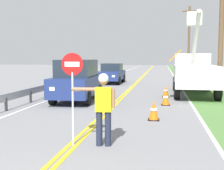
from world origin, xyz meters
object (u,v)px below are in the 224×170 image
at_px(oncoming_suv_nearest, 77,80).
at_px(traffic_cone_mid, 166,98).
at_px(traffic_cone_tail, 166,91).
at_px(utility_bucket_truck, 194,71).
at_px(utility_pole_mid, 189,39).
at_px(traffic_cone_lead, 154,111).
at_px(stop_sign_paddle, 72,78).
at_px(flagger_worker, 103,105).
at_px(utility_pole_near, 221,23).
at_px(oncoming_sedan_second, 112,74).

xyz_separation_m(oncoming_suv_nearest, traffic_cone_mid, (4.46, -0.67, -0.72)).
bearing_deg(traffic_cone_tail, utility_bucket_truck, 47.33).
bearing_deg(utility_pole_mid, traffic_cone_lead, -97.33).
distance_m(stop_sign_paddle, utility_pole_mid, 31.37).
bearing_deg(utility_pole_mid, utility_bucket_truck, -94.03).
height_order(stop_sign_paddle, traffic_cone_mid, stop_sign_paddle).
bearing_deg(flagger_worker, utility_pole_near, 66.51).
distance_m(utility_bucket_truck, traffic_cone_mid, 4.96).
bearing_deg(traffic_cone_tail, utility_pole_mid, 81.91).
distance_m(traffic_cone_mid, traffic_cone_tail, 2.73).
distance_m(oncoming_suv_nearest, traffic_cone_mid, 4.56).
bearing_deg(flagger_worker, traffic_cone_lead, 70.08).
bearing_deg(traffic_cone_lead, flagger_worker, -109.92).
height_order(utility_bucket_truck, traffic_cone_lead, utility_bucket_truck).
bearing_deg(utility_bucket_truck, flagger_worker, -106.67).
xyz_separation_m(flagger_worker, stop_sign_paddle, (-0.77, -0.07, 0.66)).
relative_size(utility_pole_near, traffic_cone_tail, 11.52).
distance_m(flagger_worker, stop_sign_paddle, 1.02).
distance_m(utility_bucket_truck, utility_pole_mid, 19.89).
bearing_deg(oncoming_suv_nearest, utility_pole_mid, 72.19).
xyz_separation_m(utility_bucket_truck, utility_pole_mid, (1.38, 19.61, 3.06)).
bearing_deg(traffic_cone_lead, traffic_cone_tail, 85.37).
distance_m(utility_bucket_truck, oncoming_sedan_second, 8.79).
bearing_deg(utility_pole_near, traffic_cone_lead, -114.89).
relative_size(traffic_cone_lead, traffic_cone_tail, 1.00).
xyz_separation_m(oncoming_sedan_second, utility_pole_near, (7.66, -6.21, 3.38)).
relative_size(utility_bucket_truck, traffic_cone_lead, 9.80).
distance_m(oncoming_suv_nearest, utility_pole_near, 9.17).
bearing_deg(utility_pole_near, utility_pole_mid, 90.40).
relative_size(utility_bucket_truck, traffic_cone_mid, 9.80).
relative_size(utility_bucket_truck, utility_pole_near, 0.85).
distance_m(utility_bucket_truck, utility_pole_near, 3.20).
height_order(flagger_worker, stop_sign_paddle, stop_sign_paddle).
height_order(stop_sign_paddle, oncoming_suv_nearest, stop_sign_paddle).
xyz_separation_m(traffic_cone_lead, traffic_cone_tail, (0.49, 6.07, 0.00)).
bearing_deg(flagger_worker, traffic_cone_tail, 79.87).
xyz_separation_m(utility_bucket_truck, traffic_cone_tail, (-1.66, -1.80, -1.06)).
height_order(utility_pole_mid, traffic_cone_mid, utility_pole_mid).
height_order(flagger_worker, utility_pole_near, utility_pole_near).
bearing_deg(traffic_cone_tail, stop_sign_paddle, -104.53).
distance_m(oncoming_sedan_second, traffic_cone_mid, 11.68).
xyz_separation_m(stop_sign_paddle, utility_pole_near, (5.61, 11.21, 2.50)).
height_order(utility_bucket_truck, utility_pole_near, utility_pole_near).
distance_m(oncoming_suv_nearest, traffic_cone_lead, 5.71).
height_order(oncoming_sedan_second, traffic_cone_mid, oncoming_sedan_second).
xyz_separation_m(traffic_cone_mid, traffic_cone_tail, (0.04, 2.73, 0.00)).
bearing_deg(traffic_cone_lead, traffic_cone_mid, 82.28).
bearing_deg(oncoming_sedan_second, utility_pole_mid, 60.60).
xyz_separation_m(stop_sign_paddle, traffic_cone_mid, (2.39, 6.63, -1.37)).
xyz_separation_m(oncoming_sedan_second, traffic_cone_mid, (4.44, -10.79, -0.50)).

